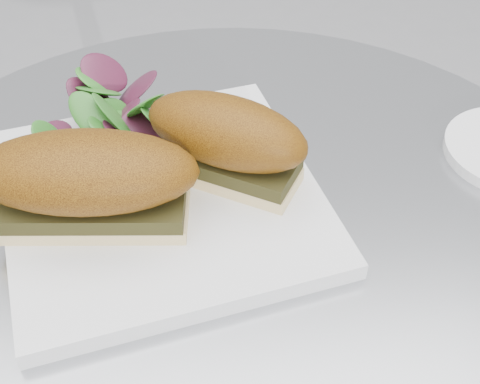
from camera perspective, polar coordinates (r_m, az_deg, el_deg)
The scene contains 4 objects.
plate at distance 0.59m, azimuth -6.69°, elevation -0.53°, with size 0.27×0.27×0.02m, color white.
sandwich_left at distance 0.54m, azimuth -12.91°, elevation 1.00°, with size 0.19×0.10×0.08m.
sandwich_right at distance 0.57m, azimuth -1.18°, elevation 4.50°, with size 0.16×0.13×0.08m.
salad at distance 0.63m, azimuth -11.41°, elevation 6.26°, with size 0.12×0.12×0.05m, color #3A872C, non-canonical shape.
Camera 1 is at (-0.03, -0.39, 1.14)m, focal length 50.00 mm.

